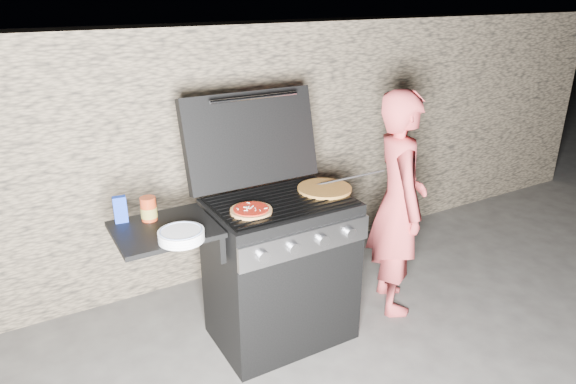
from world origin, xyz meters
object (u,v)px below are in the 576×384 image
gas_grill (243,281)px  person (398,204)px  pizza_topped (251,210)px  sauce_jar (149,209)px

gas_grill → person: size_ratio=0.91×
pizza_topped → sauce_jar: (-0.49, 0.19, 0.04)m
sauce_jar → person: bearing=-7.2°
sauce_jar → person: 1.56m
pizza_topped → sauce_jar: 0.53m
gas_grill → pizza_topped: bearing=-63.1°
gas_grill → person: person is taller
gas_grill → sauce_jar: size_ratio=10.60×
sauce_jar → gas_grill: bearing=-15.1°
gas_grill → person: bearing=-3.7°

